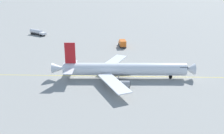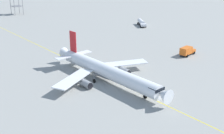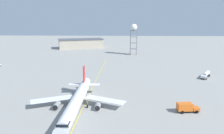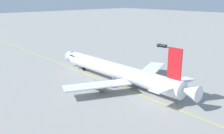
% 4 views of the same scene
% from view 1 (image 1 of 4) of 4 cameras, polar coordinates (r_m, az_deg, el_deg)
% --- Properties ---
extents(ground_plane, '(600.00, 600.00, 0.00)m').
position_cam_1_polar(ground_plane, '(81.92, 1.07, -2.48)').
color(ground_plane, gray).
extents(airliner_main, '(43.64, 33.37, 11.37)m').
position_cam_1_polar(airliner_main, '(80.99, 2.34, -0.58)').
color(airliner_main, white).
rests_on(airliner_main, ground_plane).
extents(fuel_tanker_truck, '(9.68, 7.50, 2.87)m').
position_cam_1_polar(fuel_tanker_truck, '(143.23, -15.80, 7.27)').
color(fuel_tanker_truck, '#232326').
rests_on(fuel_tanker_truck, ground_plane).
extents(catering_truck_truck, '(3.42, 7.38, 3.10)m').
position_cam_1_polar(catering_truck_truck, '(115.96, 2.28, 5.17)').
color(catering_truck_truck, '#232326').
rests_on(catering_truck_truck, ground_plane).
extents(taxiway_centreline, '(188.23, 5.18, 0.01)m').
position_cam_1_polar(taxiway_centreline, '(83.65, 2.88, -2.01)').
color(taxiway_centreline, yellow).
rests_on(taxiway_centreline, ground_plane).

